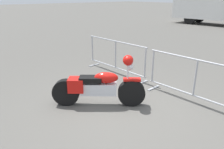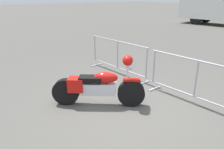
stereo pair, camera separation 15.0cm
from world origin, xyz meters
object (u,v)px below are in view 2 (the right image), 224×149
(motorcycle, at_px, (98,87))
(box_truck, at_px, (224,5))
(crowd_barrier_near, at_px, (117,57))
(parked_car_green, at_px, (216,10))
(crowd_barrier_far, at_px, (196,82))

(motorcycle, bearing_deg, box_truck, 58.95)
(motorcycle, distance_m, crowd_barrier_near, 2.19)
(parked_car_green, bearing_deg, crowd_barrier_near, -157.90)
(motorcycle, height_order, crowd_barrier_near, motorcycle)
(motorcycle, relative_size, crowd_barrier_far, 0.68)
(parked_car_green, bearing_deg, crowd_barrier_far, -152.06)
(box_truck, distance_m, parked_car_green, 9.48)
(motorcycle, bearing_deg, crowd_barrier_near, 80.10)
(crowd_barrier_near, relative_size, crowd_barrier_far, 1.00)
(crowd_barrier_near, bearing_deg, motorcycle, -51.71)
(motorcycle, xyz_separation_m, crowd_barrier_far, (1.36, 1.72, 0.10))
(motorcycle, height_order, box_truck, box_truck)
(motorcycle, bearing_deg, crowd_barrier_far, 3.50)
(crowd_barrier_near, distance_m, box_truck, 14.83)
(crowd_barrier_far, distance_m, box_truck, 15.71)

